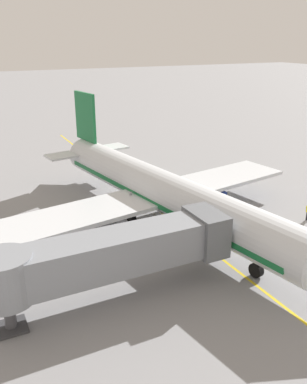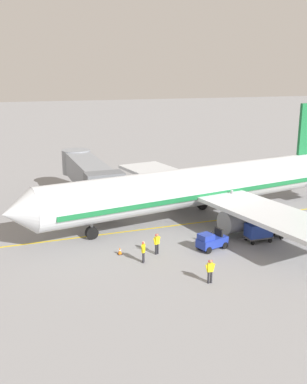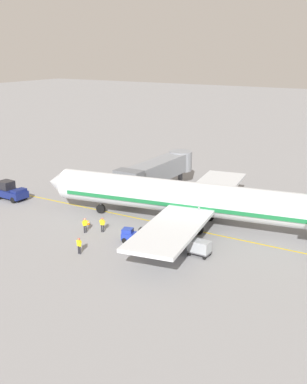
{
  "view_description": "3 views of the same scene",
  "coord_description": "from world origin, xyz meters",
  "px_view_note": "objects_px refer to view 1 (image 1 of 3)",
  "views": [
    {
      "loc": [
        17.67,
        32.56,
        16.43
      ],
      "look_at": [
        2.38,
        2.01,
        3.6
      ],
      "focal_mm": 38.59,
      "sensor_mm": 36.0,
      "label": 1
    },
    {
      "loc": [
        -35.89,
        20.0,
        13.66
      ],
      "look_at": [
        -0.5,
        6.88,
        3.57
      ],
      "focal_mm": 41.49,
      "sensor_mm": 36.0,
      "label": 2
    },
    {
      "loc": [
        -45.11,
        -21.87,
        19.54
      ],
      "look_at": [
        -0.39,
        5.18,
        3.77
      ],
      "focal_mm": 44.87,
      "sensor_mm": 36.0,
      "label": 3
    }
  ],
  "objects_px": {
    "baggage_tug_lead": "(244,213)",
    "ground_crew_loader": "(295,234)",
    "safety_cone_nose_left": "(285,253)",
    "jet_bridge": "(112,254)",
    "parked_airliner": "(162,191)",
    "baggage_cart_front": "(216,196)",
    "ground_crew_wing_walker": "(272,230)",
    "baggage_cart_second_in_train": "(199,187)"
  },
  "relations": [
    {
      "from": "jet_bridge",
      "to": "baggage_cart_second_in_train",
      "type": "distance_m",
      "value": 21.01
    },
    {
      "from": "parked_airliner",
      "to": "baggage_tug_lead",
      "type": "relative_size",
      "value": 13.67
    },
    {
      "from": "baggage_cart_front",
      "to": "jet_bridge",
      "type": "bearing_deg",
      "value": 34.68
    },
    {
      "from": "baggage_cart_front",
      "to": "ground_crew_wing_walker",
      "type": "relative_size",
      "value": 1.72
    },
    {
      "from": "baggage_tug_lead",
      "to": "baggage_cart_second_in_train",
      "type": "bearing_deg",
      "value": -86.81
    },
    {
      "from": "baggage_cart_front",
      "to": "ground_crew_wing_walker",
      "type": "distance_m",
      "value": 8.95
    },
    {
      "from": "baggage_cart_second_in_train",
      "to": "parked_airliner",
      "type": "bearing_deg",
      "value": 33.34
    },
    {
      "from": "baggage_cart_second_in_train",
      "to": "jet_bridge",
      "type": "bearing_deg",
      "value": 41.83
    },
    {
      "from": "baggage_cart_front",
      "to": "safety_cone_nose_left",
      "type": "xyz_separation_m",
      "value": [
        1.39,
        11.66,
        -0.66
      ]
    },
    {
      "from": "parked_airliner",
      "to": "baggage_cart_second_in_train",
      "type": "bearing_deg",
      "value": -146.66
    },
    {
      "from": "jet_bridge",
      "to": "baggage_tug_lead",
      "type": "xyz_separation_m",
      "value": [
        -15.96,
        -6.44,
        -2.75
      ]
    },
    {
      "from": "ground_crew_wing_walker",
      "to": "ground_crew_loader",
      "type": "relative_size",
      "value": 1.0
    },
    {
      "from": "jet_bridge",
      "to": "baggage_tug_lead",
      "type": "relative_size",
      "value": 6.01
    },
    {
      "from": "baggage_tug_lead",
      "to": "ground_crew_loader",
      "type": "height_order",
      "value": "ground_crew_loader"
    },
    {
      "from": "parked_airliner",
      "to": "jet_bridge",
      "type": "distance_m",
      "value": 12.59
    },
    {
      "from": "jet_bridge",
      "to": "ground_crew_loader",
      "type": "height_order",
      "value": "jet_bridge"
    },
    {
      "from": "baggage_cart_second_in_train",
      "to": "safety_cone_nose_left",
      "type": "xyz_separation_m",
      "value": [
        1.13,
        14.65,
        -0.66
      ]
    },
    {
      "from": "ground_crew_wing_walker",
      "to": "baggage_cart_front",
      "type": "bearing_deg",
      "value": -92.77
    },
    {
      "from": "ground_crew_loader",
      "to": "safety_cone_nose_left",
      "type": "height_order",
      "value": "ground_crew_loader"
    },
    {
      "from": "safety_cone_nose_left",
      "to": "ground_crew_loader",
      "type": "bearing_deg",
      "value": -149.93
    },
    {
      "from": "baggage_cart_front",
      "to": "baggage_cart_second_in_train",
      "type": "relative_size",
      "value": 1.0
    },
    {
      "from": "baggage_cart_front",
      "to": "ground_crew_loader",
      "type": "distance_m",
      "value": 10.47
    },
    {
      "from": "parked_airliner",
      "to": "ground_crew_wing_walker",
      "type": "xyz_separation_m",
      "value": [
        -6.86,
        7.29,
        -2.23
      ]
    },
    {
      "from": "baggage_cart_front",
      "to": "baggage_tug_lead",
      "type": "bearing_deg",
      "value": 92.04
    },
    {
      "from": "jet_bridge",
      "to": "ground_crew_wing_walker",
      "type": "relative_size",
      "value": 9.69
    },
    {
      "from": "parked_airliner",
      "to": "baggage_cart_second_in_train",
      "type": "distance_m",
      "value": 8.71
    },
    {
      "from": "parked_airliner",
      "to": "safety_cone_nose_left",
      "type": "relative_size",
      "value": 63.16
    },
    {
      "from": "baggage_cart_second_in_train",
      "to": "baggage_cart_front",
      "type": "bearing_deg",
      "value": 94.92
    },
    {
      "from": "jet_bridge",
      "to": "safety_cone_nose_left",
      "type": "distance_m",
      "value": 14.77
    },
    {
      "from": "safety_cone_nose_left",
      "to": "baggage_cart_second_in_train",
      "type": "bearing_deg",
      "value": -94.42
    },
    {
      "from": "parked_airliner",
      "to": "ground_crew_wing_walker",
      "type": "relative_size",
      "value": 22.05
    },
    {
      "from": "jet_bridge",
      "to": "baggage_tug_lead",
      "type": "distance_m",
      "value": 17.42
    },
    {
      "from": "parked_airliner",
      "to": "ground_crew_loader",
      "type": "bearing_deg",
      "value": 132.31
    },
    {
      "from": "ground_crew_wing_walker",
      "to": "safety_cone_nose_left",
      "type": "xyz_separation_m",
      "value": [
        0.96,
        2.73,
        -0.66
      ]
    },
    {
      "from": "ground_crew_wing_walker",
      "to": "ground_crew_loader",
      "type": "bearing_deg",
      "value": 127.46
    },
    {
      "from": "ground_crew_wing_walker",
      "to": "jet_bridge",
      "type": "bearing_deg",
      "value": 7.38
    },
    {
      "from": "baggage_cart_second_in_train",
      "to": "ground_crew_loader",
      "type": "height_order",
      "value": "ground_crew_loader"
    },
    {
      "from": "baggage_tug_lead",
      "to": "baggage_cart_front",
      "type": "xyz_separation_m",
      "value": [
        0.16,
        -4.49,
        0.24
      ]
    },
    {
      "from": "baggage_cart_front",
      "to": "ground_crew_loader",
      "type": "xyz_separation_m",
      "value": [
        -0.72,
        10.44,
        0.0
      ]
    },
    {
      "from": "safety_cone_nose_left",
      "to": "jet_bridge",
      "type": "bearing_deg",
      "value": -2.92
    },
    {
      "from": "baggage_cart_front",
      "to": "ground_crew_loader",
      "type": "height_order",
      "value": "ground_crew_loader"
    },
    {
      "from": "ground_crew_loader",
      "to": "safety_cone_nose_left",
      "type": "bearing_deg",
      "value": 30.07
    }
  ]
}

